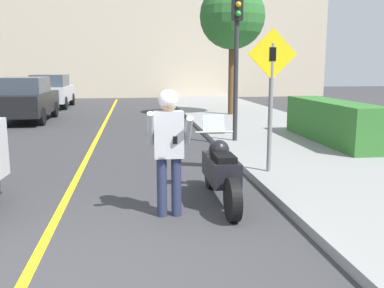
{
  "coord_description": "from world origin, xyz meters",
  "views": [
    {
      "loc": [
        0.5,
        -3.9,
        2.05
      ],
      "look_at": [
        1.37,
        2.5,
        0.89
      ],
      "focal_mm": 40.0,
      "sensor_mm": 36.0,
      "label": 1
    }
  ],
  "objects_px": {
    "crossing_sign": "(271,87)",
    "parked_car_silver": "(51,91)",
    "person_biker": "(169,139)",
    "traffic_light": "(237,37)",
    "parked_car_black": "(25,99)",
    "motorcycle": "(221,171)",
    "street_tree": "(232,17)"
  },
  "relations": [
    {
      "from": "crossing_sign",
      "to": "parked_car_silver",
      "type": "xyz_separation_m",
      "value": [
        -6.67,
        15.31,
        -0.84
      ]
    },
    {
      "from": "parked_car_silver",
      "to": "person_biker",
      "type": "bearing_deg",
      "value": -74.77
    },
    {
      "from": "crossing_sign",
      "to": "traffic_light",
      "type": "height_order",
      "value": "traffic_light"
    },
    {
      "from": "person_biker",
      "to": "traffic_light",
      "type": "distance_m",
      "value": 5.91
    },
    {
      "from": "traffic_light",
      "to": "parked_car_black",
      "type": "relative_size",
      "value": 0.91
    },
    {
      "from": "motorcycle",
      "to": "crossing_sign",
      "type": "height_order",
      "value": "crossing_sign"
    },
    {
      "from": "parked_car_silver",
      "to": "traffic_light",
      "type": "bearing_deg",
      "value": -60.1
    },
    {
      "from": "motorcycle",
      "to": "parked_car_silver",
      "type": "xyz_separation_m",
      "value": [
        -5.49,
        16.61,
        0.36
      ]
    },
    {
      "from": "motorcycle",
      "to": "traffic_light",
      "type": "xyz_separation_m",
      "value": [
        1.35,
        4.71,
        2.3
      ]
    },
    {
      "from": "person_biker",
      "to": "parked_car_black",
      "type": "bearing_deg",
      "value": 112.05
    },
    {
      "from": "parked_car_black",
      "to": "crossing_sign",
      "type": "bearing_deg",
      "value": -55.2
    },
    {
      "from": "motorcycle",
      "to": "parked_car_silver",
      "type": "distance_m",
      "value": 17.49
    },
    {
      "from": "person_biker",
      "to": "parked_car_silver",
      "type": "distance_m",
      "value": 17.75
    },
    {
      "from": "street_tree",
      "to": "traffic_light",
      "type": "bearing_deg",
      "value": -101.81
    },
    {
      "from": "motorcycle",
      "to": "street_tree",
      "type": "relative_size",
      "value": 0.43
    },
    {
      "from": "traffic_light",
      "to": "parked_car_black",
      "type": "height_order",
      "value": "traffic_light"
    },
    {
      "from": "person_biker",
      "to": "street_tree",
      "type": "height_order",
      "value": "street_tree"
    },
    {
      "from": "motorcycle",
      "to": "street_tree",
      "type": "xyz_separation_m",
      "value": [
        2.67,
        11.04,
        3.54
      ]
    },
    {
      "from": "person_biker",
      "to": "parked_car_black",
      "type": "relative_size",
      "value": 0.42
    },
    {
      "from": "parked_car_black",
      "to": "motorcycle",
      "type": "bearing_deg",
      "value": -63.37
    },
    {
      "from": "parked_car_black",
      "to": "parked_car_silver",
      "type": "height_order",
      "value": "same"
    },
    {
      "from": "person_biker",
      "to": "parked_car_silver",
      "type": "relative_size",
      "value": 0.42
    },
    {
      "from": "person_biker",
      "to": "motorcycle",
      "type": "bearing_deg",
      "value": 31.88
    },
    {
      "from": "person_biker",
      "to": "traffic_light",
      "type": "bearing_deg",
      "value": 67.39
    },
    {
      "from": "motorcycle",
      "to": "crossing_sign",
      "type": "bearing_deg",
      "value": 47.71
    },
    {
      "from": "person_biker",
      "to": "street_tree",
      "type": "xyz_separation_m",
      "value": [
        3.5,
        11.56,
        2.95
      ]
    },
    {
      "from": "motorcycle",
      "to": "crossing_sign",
      "type": "distance_m",
      "value": 2.13
    },
    {
      "from": "person_biker",
      "to": "parked_car_black",
      "type": "xyz_separation_m",
      "value": [
        -4.57,
        11.29,
        -0.23
      ]
    },
    {
      "from": "traffic_light",
      "to": "parked_car_silver",
      "type": "bearing_deg",
      "value": 119.9
    },
    {
      "from": "person_biker",
      "to": "street_tree",
      "type": "distance_m",
      "value": 12.43
    },
    {
      "from": "street_tree",
      "to": "parked_car_black",
      "type": "distance_m",
      "value": 8.68
    },
    {
      "from": "traffic_light",
      "to": "parked_car_black",
      "type": "xyz_separation_m",
      "value": [
        -6.75,
        6.06,
        -1.94
      ]
    }
  ]
}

